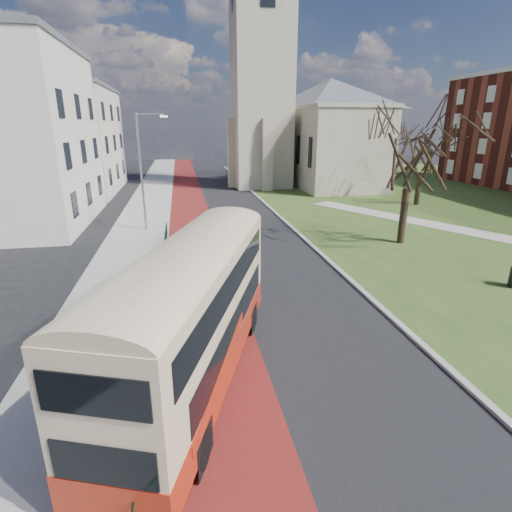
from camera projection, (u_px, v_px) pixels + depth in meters
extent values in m
plane|color=black|center=(248.00, 361.00, 13.02)|extent=(160.00, 160.00, 0.00)
cube|color=black|center=(225.00, 221.00, 31.95)|extent=(9.00, 120.00, 0.01)
cube|color=#591414|center=(191.00, 222.00, 31.48)|extent=(3.40, 120.00, 0.01)
cube|color=gray|center=(142.00, 224.00, 30.80)|extent=(4.00, 120.00, 0.12)
cube|color=#999993|center=(168.00, 223.00, 31.15)|extent=(0.25, 120.00, 0.13)
cube|color=#999993|center=(276.00, 213.00, 34.60)|extent=(0.25, 80.00, 0.13)
cube|color=#334B1B|center=(478.00, 205.00, 38.08)|extent=(40.00, 80.00, 0.04)
cylinder|color=#0B341D|center=(158.00, 289.00, 15.90)|extent=(0.04, 24.00, 0.04)
cylinder|color=#0B341D|center=(160.00, 311.00, 16.19)|extent=(0.04, 24.00, 0.04)
cube|color=gray|center=(261.00, 82.00, 46.13)|extent=(6.50, 6.50, 24.00)
cube|color=gray|center=(328.00, 148.00, 49.96)|extent=(9.00, 18.00, 9.00)
pyramid|color=#565960|center=(331.00, 78.00, 47.42)|extent=(9.00, 18.00, 3.60)
cube|color=beige|center=(9.00, 140.00, 29.16)|extent=(10.00, 14.00, 12.50)
cube|color=beige|center=(67.00, 142.00, 44.33)|extent=(10.00, 16.00, 11.00)
cube|color=#565960|center=(59.00, 86.00, 42.53)|extent=(10.30, 16.30, 0.50)
cylinder|color=gray|center=(141.00, 173.00, 27.75)|extent=(0.16, 0.16, 8.00)
cylinder|color=gray|center=(150.00, 114.00, 26.68)|extent=(1.80, 0.10, 0.10)
cube|color=silver|center=(164.00, 116.00, 26.89)|extent=(0.50, 0.18, 0.12)
cube|color=#A9230F|center=(196.00, 354.00, 11.72)|extent=(5.60, 10.16, 0.91)
cube|color=beige|center=(193.00, 299.00, 11.17)|extent=(5.56, 10.10, 2.63)
cube|color=black|center=(160.00, 318.00, 11.86)|extent=(2.87, 7.70, 0.86)
cube|color=black|center=(235.00, 324.00, 11.50)|extent=(2.87, 7.70, 0.86)
cube|color=black|center=(153.00, 279.00, 11.18)|extent=(3.14, 8.45, 0.82)
cube|color=black|center=(232.00, 284.00, 10.82)|extent=(3.14, 8.45, 0.82)
cube|color=black|center=(233.00, 267.00, 16.07)|extent=(1.94, 0.77, 0.95)
cube|color=black|center=(232.00, 235.00, 15.64)|extent=(1.94, 0.77, 0.82)
cube|color=orange|center=(232.00, 222.00, 15.48)|extent=(1.55, 0.65, 0.27)
cylinder|color=black|center=(198.00, 314.00, 15.20)|extent=(0.58, 0.98, 0.94)
cylinder|color=black|center=(251.00, 318.00, 14.88)|extent=(0.58, 0.98, 0.94)
cylinder|color=black|center=(114.00, 437.00, 9.23)|extent=(0.58, 0.98, 0.94)
cylinder|color=black|center=(200.00, 448.00, 8.90)|extent=(0.58, 0.98, 0.94)
cylinder|color=#2E2017|center=(403.00, 216.00, 25.42)|extent=(0.56, 0.56, 3.51)
cylinder|color=black|center=(418.00, 189.00, 37.90)|extent=(0.57, 0.57, 3.04)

